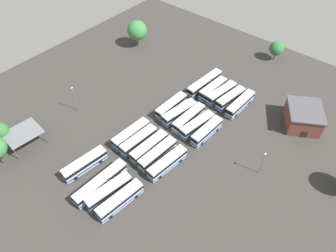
# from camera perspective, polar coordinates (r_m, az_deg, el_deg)

# --- Properties ---
(ground_plane) EXTENTS (124.02, 124.02, 0.00)m
(ground_plane) POSITION_cam_1_polar(r_m,az_deg,el_deg) (83.29, 0.21, -1.97)
(ground_plane) COLOR #383533
(bus_row0_slot0) EXTENTS (14.50, 3.60, 3.56)m
(bus_row0_slot0) POSITION_cam_1_polar(r_m,az_deg,el_deg) (97.81, 6.89, 8.02)
(bus_row0_slot0) COLOR silver
(bus_row0_slot0) RESTS_ON ground_plane
(bus_row0_slot1) EXTENTS (11.10, 3.26, 3.56)m
(bus_row0_slot1) POSITION_cam_1_polar(r_m,az_deg,el_deg) (95.97, 8.41, 6.94)
(bus_row0_slot1) COLOR silver
(bus_row0_slot1) RESTS_ON ground_plane
(bus_row0_slot2) EXTENTS (11.57, 4.11, 3.56)m
(bus_row0_slot2) POSITION_cam_1_polar(r_m,az_deg,el_deg) (94.79, 9.96, 6.12)
(bus_row0_slot2) COLOR silver
(bus_row0_slot2) RESTS_ON ground_plane
(bus_row0_slot3) EXTENTS (11.12, 4.04, 3.56)m
(bus_row0_slot3) POSITION_cam_1_polar(r_m,az_deg,el_deg) (93.52, 11.64, 5.15)
(bus_row0_slot3) COLOR silver
(bus_row0_slot3) RESTS_ON ground_plane
(bus_row0_slot4) EXTENTS (11.96, 2.95, 3.56)m
(bus_row0_slot4) POSITION_cam_1_polar(r_m,az_deg,el_deg) (92.23, 13.40, 4.07)
(bus_row0_slot4) COLOR silver
(bus_row0_slot4) RESTS_ON ground_plane
(bus_row1_slot0) EXTENTS (11.45, 2.96, 3.56)m
(bus_row1_slot0) POSITION_cam_1_polar(r_m,az_deg,el_deg) (89.09, 0.60, 3.80)
(bus_row1_slot0) COLOR silver
(bus_row1_slot0) RESTS_ON ground_plane
(bus_row1_slot1) EXTENTS (11.61, 4.18, 3.56)m
(bus_row1_slot1) POSITION_cam_1_polar(r_m,az_deg,el_deg) (87.15, 2.10, 2.56)
(bus_row1_slot1) COLOR silver
(bus_row1_slot1) RESTS_ON ground_plane
(bus_row1_slot2) EXTENTS (11.88, 2.95, 3.56)m
(bus_row1_slot2) POSITION_cam_1_polar(r_m,az_deg,el_deg) (85.74, 3.89, 1.54)
(bus_row1_slot2) COLOR silver
(bus_row1_slot2) RESTS_ON ground_plane
(bus_row1_slot3) EXTENTS (11.43, 4.20, 3.56)m
(bus_row1_slot3) POSITION_cam_1_polar(r_m,az_deg,el_deg) (84.00, 5.44, 0.20)
(bus_row1_slot3) COLOR silver
(bus_row1_slot3) RESTS_ON ground_plane
(bus_row1_slot4) EXTENTS (11.02, 3.08, 3.56)m
(bus_row1_slot4) POSITION_cam_1_polar(r_m,az_deg,el_deg) (82.71, 7.26, -0.97)
(bus_row1_slot4) COLOR silver
(bus_row1_slot4) RESTS_ON ground_plane
(bus_row2_slot0) EXTENTS (11.74, 3.23, 3.56)m
(bus_row2_slot0) POSITION_cam_1_polar(r_m,az_deg,el_deg) (82.00, -6.98, -1.47)
(bus_row2_slot0) COLOR silver
(bus_row2_slot0) RESTS_ON ground_plane
(bus_row2_slot1) EXTENTS (11.30, 3.34, 3.56)m
(bus_row2_slot1) POSITION_cam_1_polar(r_m,az_deg,el_deg) (80.26, -5.56, -2.71)
(bus_row2_slot1) COLOR silver
(bus_row2_slot1) RESTS_ON ground_plane
(bus_row2_slot2) EXTENTS (11.58, 3.17, 3.56)m
(bus_row2_slot2) POSITION_cam_1_polar(r_m,az_deg,el_deg) (78.63, -3.60, -3.93)
(bus_row2_slot2) COLOR silver
(bus_row2_slot2) RESTS_ON ground_plane
(bus_row2_slot3) EXTENTS (11.68, 3.28, 3.56)m
(bus_row2_slot3) POSITION_cam_1_polar(r_m,az_deg,el_deg) (77.09, -2.01, -5.26)
(bus_row2_slot3) COLOR silver
(bus_row2_slot3) RESTS_ON ground_plane
(bus_row2_slot4) EXTENTS (11.71, 3.71, 3.56)m
(bus_row2_slot4) POSITION_cam_1_polar(r_m,az_deg,el_deg) (75.35, -0.17, -6.94)
(bus_row2_slot4) COLOR silver
(bus_row2_slot4) RESTS_ON ground_plane
(bus_row3_slot0) EXTENTS (11.93, 3.86, 3.56)m
(bus_row3_slot0) POSITION_cam_1_polar(r_m,az_deg,el_deg) (77.93, -15.39, -6.87)
(bus_row3_slot0) COLOR silver
(bus_row3_slot0) RESTS_ON ground_plane
(bus_row3_slot2) EXTENTS (14.45, 3.12, 3.56)m
(bus_row3_slot2) POSITION_cam_1_polar(r_m,az_deg,el_deg) (73.83, -12.51, -10.34)
(bus_row3_slot2) COLOR silver
(bus_row3_slot2) RESTS_ON ground_plane
(bus_row3_slot3) EXTENTS (11.81, 4.26, 3.56)m
(bus_row3_slot3) POSITION_cam_1_polar(r_m,az_deg,el_deg) (72.22, -11.08, -11.92)
(bus_row3_slot3) COLOR silver
(bus_row3_slot3) RESTS_ON ground_plane
(bus_row3_slot4) EXTENTS (11.90, 3.80, 3.56)m
(bus_row3_slot4) POSITION_cam_1_polar(r_m,az_deg,el_deg) (70.61, -9.03, -13.59)
(bus_row3_slot4) COLOR silver
(bus_row3_slot4) RESTS_ON ground_plane
(depot_building) EXTENTS (13.92, 13.40, 5.80)m
(depot_building) POSITION_cam_1_polar(r_m,az_deg,el_deg) (92.37, 24.06, 1.58)
(depot_building) COLOR brown
(depot_building) RESTS_ON ground_plane
(maintenance_shelter) EXTENTS (9.51, 8.25, 4.32)m
(maintenance_shelter) POSITION_cam_1_polar(r_m,az_deg,el_deg) (87.14, -25.64, -1.22)
(maintenance_shelter) COLOR slate
(maintenance_shelter) RESTS_ON ground_plane
(lamp_post_far_corner) EXTENTS (0.56, 0.28, 7.48)m
(lamp_post_far_corner) POSITION_cam_1_polar(r_m,az_deg,el_deg) (76.00, 17.30, -6.55)
(lamp_post_far_corner) COLOR slate
(lamp_post_far_corner) RESTS_ON ground_plane
(lamp_post_by_building) EXTENTS (0.56, 0.28, 8.88)m
(lamp_post_by_building) POSITION_cam_1_polar(r_m,az_deg,el_deg) (90.99, -17.06, 4.97)
(lamp_post_by_building) COLOR slate
(lamp_post_by_building) RESTS_ON ground_plane
(tree_northeast) EXTENTS (4.52, 4.52, 7.02)m
(tree_northeast) POSITION_cam_1_polar(r_m,az_deg,el_deg) (89.55, -29.07, -0.80)
(tree_northeast) COLOR brown
(tree_northeast) RESTS_ON ground_plane
(tree_north_edge) EXTENTS (4.95, 4.95, 6.95)m
(tree_north_edge) POSITION_cam_1_polar(r_m,az_deg,el_deg) (114.80, 19.71, 13.56)
(tree_north_edge) COLOR brown
(tree_north_edge) RESTS_ON ground_plane
(tree_east_edge) EXTENTS (7.11, 7.11, 9.96)m
(tree_east_edge) POSITION_cam_1_polar(r_m,az_deg,el_deg) (115.49, -5.82, 17.43)
(tree_east_edge) COLOR brown
(tree_east_edge) RESTS_ON ground_plane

